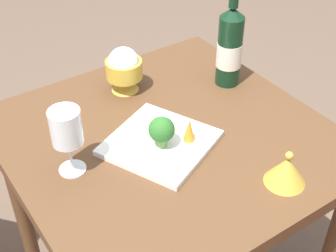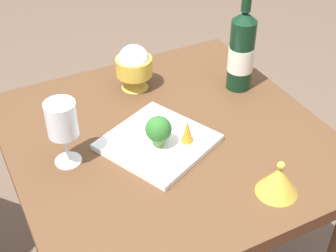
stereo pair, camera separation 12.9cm
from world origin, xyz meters
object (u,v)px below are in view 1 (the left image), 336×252
object	(u,v)px
serving_plate	(160,143)
carrot_garnish_left	(189,130)
wine_glass	(66,129)
rice_bowl_lid	(286,170)
broccoli_floret	(162,130)
wine_bottle	(230,46)
rice_bowl	(124,69)

from	to	relation	value
serving_plate	carrot_garnish_left	size ratio (longest dim) A/B	4.96
wine_glass	serving_plate	bearing A→B (deg)	169.38
rice_bowl_lid	broccoli_floret	bearing A→B (deg)	-55.81
serving_plate	carrot_garnish_left	bearing A→B (deg)	148.39
wine_bottle	wine_glass	distance (m)	0.58
wine_bottle	rice_bowl	size ratio (longest dim) A/B	2.26
rice_bowl_lid	serving_plate	distance (m)	0.33
wine_glass	carrot_garnish_left	distance (m)	0.32
wine_glass	carrot_garnish_left	size ratio (longest dim) A/B	2.68
rice_bowl_lid	broccoli_floret	distance (m)	0.32
wine_bottle	rice_bowl	xyz separation A→B (m)	(0.28, -0.14, -0.05)
rice_bowl	rice_bowl_lid	bearing A→B (deg)	101.19
serving_plate	rice_bowl_lid	bearing A→B (deg)	121.26
wine_bottle	rice_bowl_lid	xyz separation A→B (m)	(0.17, 0.42, -0.09)
wine_bottle	serving_plate	world-z (taller)	wine_bottle
serving_plate	broccoli_floret	world-z (taller)	broccoli_floret
wine_glass	serving_plate	size ratio (longest dim) A/B	0.54
rice_bowl	rice_bowl_lid	world-z (taller)	rice_bowl
rice_bowl_lid	wine_glass	bearing A→B (deg)	-39.00
serving_plate	wine_bottle	bearing A→B (deg)	-157.92
wine_bottle	carrot_garnish_left	world-z (taller)	wine_bottle
rice_bowl_lid	carrot_garnish_left	world-z (taller)	rice_bowl_lid
serving_plate	broccoli_floret	size ratio (longest dim) A/B	3.86
rice_bowl_lid	serving_plate	size ratio (longest dim) A/B	0.30
wine_glass	rice_bowl_lid	size ratio (longest dim) A/B	1.79
rice_bowl	serving_plate	xyz separation A→B (m)	(0.06, 0.28, -0.07)
wine_bottle	serving_plate	distance (m)	0.39
wine_glass	rice_bowl_lid	world-z (taller)	wine_glass
rice_bowl	carrot_garnish_left	world-z (taller)	rice_bowl
wine_bottle	broccoli_floret	xyz separation A→B (m)	(0.35, 0.16, -0.06)
wine_glass	rice_bowl_lid	distance (m)	0.53
broccoli_floret	rice_bowl_lid	bearing A→B (deg)	124.19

